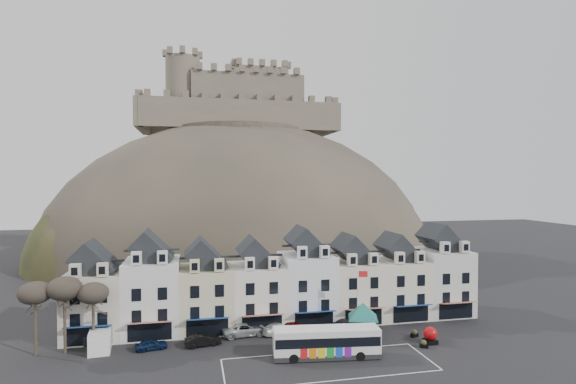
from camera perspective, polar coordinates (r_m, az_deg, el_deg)
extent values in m
plane|color=black|center=(49.15, 3.24, -21.78)|extent=(300.00, 300.00, 0.00)
cube|color=silver|center=(50.77, 5.17, -21.00)|extent=(22.00, 7.50, 0.01)
cube|color=beige|center=(62.61, -23.21, -12.88)|extent=(6.80, 8.00, 8.00)
cube|color=black|center=(61.53, -23.26, -8.19)|extent=(6.80, 5.76, 2.80)
cube|color=beige|center=(58.43, -25.40, -9.02)|extent=(1.20, 0.80, 1.60)
cube|color=beige|center=(57.83, -22.48, -9.10)|extent=(1.20, 0.80, 1.60)
cube|color=black|center=(59.56, -23.96, -16.35)|extent=(5.10, 0.06, 2.20)
cube|color=navy|center=(58.55, -24.11, -15.33)|extent=(5.10, 1.29, 0.43)
cube|color=white|center=(61.54, -16.84, -12.50)|extent=(6.80, 8.00, 9.20)
cube|color=black|center=(60.41, -16.88, -7.16)|extent=(6.80, 5.76, 2.80)
cube|color=white|center=(57.06, -18.69, -7.98)|extent=(1.20, 0.80, 1.60)
cube|color=white|center=(56.80, -15.66, -8.00)|extent=(1.20, 0.80, 1.60)
cube|color=black|center=(58.59, -17.15, -16.59)|extent=(5.10, 0.06, 2.20)
cube|color=maroon|center=(57.56, -17.22, -15.56)|extent=(5.10, 1.29, 0.43)
cube|color=beige|center=(61.51, -10.34, -13.05)|extent=(6.80, 8.00, 8.00)
cube|color=black|center=(60.42, -10.36, -8.27)|extent=(6.80, 5.76, 2.80)
cube|color=beige|center=(56.90, -11.77, -9.19)|extent=(1.20, 0.80, 1.60)
cube|color=beige|center=(57.00, -8.73, -9.16)|extent=(1.20, 0.80, 1.60)
cube|color=black|center=(58.40, -10.20, -16.60)|extent=(5.10, 0.06, 2.20)
cube|color=navy|center=(57.37, -10.18, -15.57)|extent=(5.10, 1.29, 0.43)
cube|color=white|center=(62.09, -3.89, -12.89)|extent=(6.80, 8.00, 8.00)
cube|color=black|center=(61.00, -3.90, -8.15)|extent=(6.80, 5.76, 2.80)
cube|color=white|center=(57.35, -4.88, -9.08)|extent=(1.20, 0.80, 1.60)
cube|color=white|center=(57.79, -1.90, -8.99)|extent=(1.20, 0.80, 1.60)
cube|color=black|center=(59.01, -3.30, -16.39)|extent=(5.10, 0.06, 2.20)
cube|color=maroon|center=(57.99, -3.20, -15.37)|extent=(5.10, 1.29, 0.43)
cube|color=white|center=(63.25, 2.35, -12.06)|extent=(6.80, 8.00, 9.20)
cube|color=black|center=(62.14, 2.36, -6.85)|extent=(6.80, 5.76, 2.80)
cube|color=white|center=(58.38, 1.82, -7.69)|extent=(1.20, 0.80, 1.60)
cube|color=white|center=(59.16, 4.65, -7.57)|extent=(1.20, 0.80, 1.60)
cube|color=black|center=(60.38, 3.35, -15.97)|extent=(5.10, 0.06, 2.20)
cube|color=navy|center=(59.38, 3.53, -14.96)|extent=(5.10, 1.29, 0.43)
cube|color=silver|center=(65.38, 8.27, -12.16)|extent=(6.80, 8.00, 8.00)
cube|color=black|center=(64.35, 8.28, -7.66)|extent=(6.80, 5.76, 2.80)
cube|color=silver|center=(60.56, 8.14, -8.52)|extent=(1.20, 0.80, 1.60)
cube|color=silver|center=(61.64, 10.78, -8.36)|extent=(1.20, 0.80, 1.60)
cube|color=black|center=(62.46, 9.59, -15.39)|extent=(5.10, 0.06, 2.20)
cube|color=maroon|center=(61.49, 9.84, -14.40)|extent=(5.10, 1.29, 0.43)
cube|color=silver|center=(67.99, 13.76, -11.66)|extent=(6.80, 8.00, 8.00)
cube|color=black|center=(67.00, 13.79, -7.32)|extent=(6.80, 5.76, 2.80)
cube|color=silver|center=(63.20, 13.99, -8.13)|extent=(1.20, 0.80, 1.60)
cube|color=silver|center=(64.56, 16.40, -7.94)|extent=(1.20, 0.80, 1.60)
cube|color=black|center=(65.19, 15.34, -14.70)|extent=(5.10, 0.06, 2.20)
cube|color=navy|center=(64.26, 15.63, -13.73)|extent=(5.10, 1.29, 0.43)
cube|color=silver|center=(71.03, 18.79, -10.63)|extent=(6.80, 8.00, 9.20)
cube|color=black|center=(70.05, 18.83, -5.98)|extent=(6.80, 5.76, 2.80)
cube|color=silver|center=(66.27, 19.32, -6.67)|extent=(1.20, 0.80, 1.60)
cube|color=silver|center=(67.87, 21.49, -6.50)|extent=(1.20, 0.80, 1.60)
cube|color=black|center=(68.48, 20.55, -13.94)|extent=(5.10, 0.06, 2.20)
cube|color=maroon|center=(67.61, 20.87, -13.01)|extent=(5.10, 1.29, 0.43)
ellipsoid|color=#363229|center=(115.80, -6.08, -8.16)|extent=(96.00, 76.00, 68.00)
ellipsoid|color=#262F17|center=(109.72, -17.38, -8.77)|extent=(52.00, 44.00, 42.00)
ellipsoid|color=#363229|center=(124.44, 4.87, -7.49)|extent=(56.00, 48.00, 46.00)
ellipsoid|color=#262F17|center=(101.72, -7.51, -9.52)|extent=(40.00, 28.00, 28.00)
ellipsoid|color=#363229|center=(105.68, 0.08, -9.09)|extent=(36.00, 28.00, 24.00)
cylinder|color=#363229|center=(114.74, -6.13, 7.28)|extent=(30.00, 30.00, 3.00)
cube|color=#62584A|center=(111.34, -5.91, 9.79)|extent=(48.00, 2.20, 7.00)
cube|color=#62584A|center=(131.07, -6.87, 8.53)|extent=(48.00, 2.20, 7.00)
cube|color=#62584A|center=(121.19, -17.94, 9.05)|extent=(2.20, 22.00, 7.00)
cube|color=#62584A|center=(125.86, 4.64, 8.83)|extent=(2.20, 22.00, 7.00)
cube|color=#62584A|center=(122.26, -5.49, 11.66)|extent=(28.00, 18.00, 10.00)
cube|color=#62584A|center=(125.00, -3.74, 12.14)|extent=(14.00, 12.00, 13.00)
cylinder|color=#62584A|center=(117.54, -13.20, 12.04)|extent=(8.40, 8.40, 18.00)
cylinder|color=silver|center=(126.97, -3.74, 16.13)|extent=(0.16, 0.16, 5.00)
cylinder|color=#312B1F|center=(59.00, -29.40, -14.99)|extent=(0.32, 0.32, 5.74)
ellipsoid|color=#383028|center=(57.98, -29.45, -11.10)|extent=(3.61, 3.61, 2.54)
cylinder|color=#312B1F|center=(58.17, -26.48, -15.05)|extent=(0.32, 0.32, 6.02)
ellipsoid|color=#383028|center=(57.10, -26.53, -10.91)|extent=(3.78, 3.78, 2.67)
cylinder|color=#312B1F|center=(57.60, -23.47, -15.47)|extent=(0.32, 0.32, 5.46)
ellipsoid|color=#383028|center=(56.59, -23.52, -11.69)|extent=(3.43, 3.43, 2.42)
cube|color=#262628|center=(52.44, 4.89, -19.81)|extent=(11.86, 4.04, 0.53)
cube|color=white|center=(51.90, 4.89, -18.22)|extent=(11.86, 3.98, 2.66)
cube|color=black|center=(51.85, 4.89, -18.07)|extent=(11.63, 4.04, 1.00)
cube|color=white|center=(51.51, 4.90, -16.96)|extent=(11.61, 3.85, 0.26)
cube|color=orange|center=(52.85, 11.32, -16.70)|extent=(0.21, 1.27, 0.30)
cylinder|color=black|center=(52.02, 9.16, -19.88)|extent=(1.05, 0.45, 1.01)
cylinder|color=black|center=(54.18, 8.49, -18.99)|extent=(1.05, 0.45, 1.01)
cylinder|color=black|center=(50.81, 0.74, -20.40)|extent=(1.05, 0.45, 1.01)
cylinder|color=black|center=(53.02, 0.45, -19.44)|extent=(1.05, 0.45, 1.01)
cube|color=black|center=(59.34, 7.97, -16.32)|extent=(0.20, 0.20, 2.55)
cube|color=black|center=(59.47, 10.85, -16.30)|extent=(0.20, 0.20, 2.55)
cube|color=black|center=(56.61, 8.03, -17.21)|extent=(0.20, 0.20, 2.55)
cube|color=black|center=(56.75, 11.07, -17.18)|extent=(0.20, 0.20, 2.55)
cube|color=black|center=(57.64, 9.49, -15.54)|extent=(4.46, 4.46, 0.13)
cone|color=#166155|center=(57.36, 9.49, -14.63)|extent=(6.66, 6.66, 1.91)
cube|color=black|center=(58.73, 17.61, -17.62)|extent=(1.45, 1.45, 0.51)
sphere|color=#B40A0E|center=(58.43, 17.62, -16.76)|extent=(1.60, 1.60, 1.60)
cylinder|color=silver|center=(57.66, 8.87, -13.77)|extent=(0.13, 0.13, 8.51)
cube|color=red|center=(56.88, 9.48, -10.24)|extent=(1.14, 0.33, 0.74)
cube|color=white|center=(58.46, -22.70, -16.78)|extent=(2.83, 5.47, 2.40)
cube|color=black|center=(58.31, -22.70, -16.35)|extent=(2.17, 0.32, 1.03)
cube|color=black|center=(60.37, 15.76, -17.09)|extent=(1.03, 0.70, 0.47)
sphere|color=#262F17|center=(60.25, 15.77, -16.75)|extent=(0.65, 0.65, 0.65)
cube|color=black|center=(57.16, 16.86, -18.18)|extent=(1.03, 0.78, 0.46)
sphere|color=#262F17|center=(57.04, 16.86, -17.83)|extent=(0.65, 0.65, 0.65)
imported|color=#0B1B3B|center=(56.47, -16.95, -18.02)|extent=(3.82, 2.13, 1.23)
imported|color=black|center=(56.25, -10.75, -17.99)|extent=(4.36, 2.21, 1.37)
imported|color=#B0B4B8|center=(58.92, -5.52, -16.95)|extent=(5.83, 3.18, 1.58)
imported|color=white|center=(59.33, -1.23, -16.92)|extent=(5.03, 3.65, 1.35)
imported|color=#5E0805|center=(59.98, 0.84, -16.69)|extent=(4.25, 2.05, 1.40)
imported|color=black|center=(60.77, 7.85, -16.42)|extent=(4.63, 2.08, 1.48)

